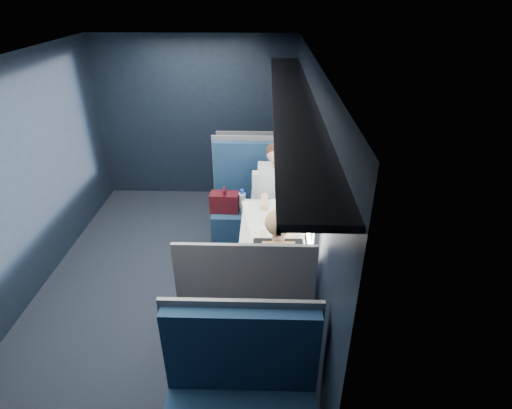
{
  "coord_description": "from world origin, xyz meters",
  "views": [
    {
      "loc": [
        0.99,
        -3.43,
        2.86
      ],
      "look_at": [
        0.9,
        0.0,
        0.95
      ],
      "focal_mm": 28.0,
      "sensor_mm": 36.0,
      "label": 1
    }
  ],
  "objects_px": {
    "seat_bay_near": "(253,208)",
    "seat_row_front": "(256,177)",
    "woman": "(277,268)",
    "bottle_small": "(298,204)",
    "laptop": "(294,212)",
    "cup": "(288,198)",
    "man": "(275,193)",
    "seat_bay_far": "(247,308)",
    "seat_row_back": "(241,409)",
    "table": "(269,229)"
  },
  "relations": [
    {
      "from": "seat_row_back",
      "to": "laptop",
      "type": "height_order",
      "value": "seat_row_back"
    },
    {
      "from": "seat_bay_far",
      "to": "seat_row_back",
      "type": "bearing_deg",
      "value": -90.0
    },
    {
      "from": "table",
      "to": "laptop",
      "type": "distance_m",
      "value": 0.31
    },
    {
      "from": "seat_row_back",
      "to": "man",
      "type": "bearing_deg",
      "value": 84.28
    },
    {
      "from": "seat_bay_far",
      "to": "seat_bay_near",
      "type": "bearing_deg",
      "value": 90.49
    },
    {
      "from": "man",
      "to": "laptop",
      "type": "xyz_separation_m",
      "value": [
        0.19,
        -0.6,
        0.09
      ]
    },
    {
      "from": "seat_row_back",
      "to": "man",
      "type": "distance_m",
      "value": 2.53
    },
    {
      "from": "seat_bay_far",
      "to": "seat_row_front",
      "type": "distance_m",
      "value": 2.67
    },
    {
      "from": "seat_bay_far",
      "to": "laptop",
      "type": "height_order",
      "value": "seat_bay_far"
    },
    {
      "from": "seat_bay_near",
      "to": "bottle_small",
      "type": "distance_m",
      "value": 0.92
    },
    {
      "from": "woman",
      "to": "cup",
      "type": "relative_size",
      "value": 13.34
    },
    {
      "from": "woman",
      "to": "laptop",
      "type": "bearing_deg",
      "value": 77.04
    },
    {
      "from": "seat_bay_near",
      "to": "seat_bay_far",
      "type": "distance_m",
      "value": 1.74
    },
    {
      "from": "table",
      "to": "seat_row_back",
      "type": "relative_size",
      "value": 0.86
    },
    {
      "from": "seat_row_front",
      "to": "cup",
      "type": "relative_size",
      "value": 11.7
    },
    {
      "from": "seat_bay_far",
      "to": "woman",
      "type": "xyz_separation_m",
      "value": [
        0.25,
        0.17,
        0.31
      ]
    },
    {
      "from": "seat_bay_far",
      "to": "laptop",
      "type": "relative_size",
      "value": 3.41
    },
    {
      "from": "seat_bay_near",
      "to": "seat_row_back",
      "type": "relative_size",
      "value": 1.09
    },
    {
      "from": "seat_row_front",
      "to": "bottle_small",
      "type": "xyz_separation_m",
      "value": [
        0.48,
        -1.59,
        0.43
      ]
    },
    {
      "from": "table",
      "to": "bottle_small",
      "type": "xyz_separation_m",
      "value": [
        0.3,
        0.21,
        0.18
      ]
    },
    {
      "from": "bottle_small",
      "to": "cup",
      "type": "bearing_deg",
      "value": 110.08
    },
    {
      "from": "man",
      "to": "seat_bay_far",
      "type": "bearing_deg",
      "value": -99.03
    },
    {
      "from": "laptop",
      "to": "cup",
      "type": "bearing_deg",
      "value": 96.89
    },
    {
      "from": "seat_bay_far",
      "to": "man",
      "type": "distance_m",
      "value": 1.62
    },
    {
      "from": "seat_row_front",
      "to": "laptop",
      "type": "bearing_deg",
      "value": -75.55
    },
    {
      "from": "seat_row_front",
      "to": "woman",
      "type": "relative_size",
      "value": 0.88
    },
    {
      "from": "seat_row_front",
      "to": "woman",
      "type": "xyz_separation_m",
      "value": [
        0.25,
        -2.5,
        0.32
      ]
    },
    {
      "from": "seat_bay_near",
      "to": "seat_row_front",
      "type": "height_order",
      "value": "seat_bay_near"
    },
    {
      "from": "seat_row_front",
      "to": "seat_row_back",
      "type": "distance_m",
      "value": 3.59
    },
    {
      "from": "man",
      "to": "woman",
      "type": "relative_size",
      "value": 1.0
    },
    {
      "from": "seat_bay_far",
      "to": "cup",
      "type": "distance_m",
      "value": 1.42
    },
    {
      "from": "seat_row_front",
      "to": "man",
      "type": "height_order",
      "value": "man"
    },
    {
      "from": "seat_bay_near",
      "to": "seat_row_front",
      "type": "bearing_deg",
      "value": 89.07
    },
    {
      "from": "cup",
      "to": "seat_row_back",
      "type": "bearing_deg",
      "value": -100.03
    },
    {
      "from": "woman",
      "to": "bottle_small",
      "type": "relative_size",
      "value": 5.76
    },
    {
      "from": "table",
      "to": "cup",
      "type": "bearing_deg",
      "value": 64.15
    },
    {
      "from": "seat_bay_far",
      "to": "bottle_small",
      "type": "height_order",
      "value": "seat_bay_far"
    },
    {
      "from": "man",
      "to": "seat_row_front",
      "type": "bearing_deg",
      "value": 102.83
    },
    {
      "from": "man",
      "to": "laptop",
      "type": "bearing_deg",
      "value": -72.63
    },
    {
      "from": "seat_bay_far",
      "to": "cup",
      "type": "xyz_separation_m",
      "value": [
        0.4,
        1.31,
        0.38
      ]
    },
    {
      "from": "seat_bay_far",
      "to": "laptop",
      "type": "bearing_deg",
      "value": 65.94
    },
    {
      "from": "seat_row_back",
      "to": "laptop",
      "type": "bearing_deg",
      "value": 77.06
    },
    {
      "from": "laptop",
      "to": "bottle_small",
      "type": "relative_size",
      "value": 1.61
    },
    {
      "from": "table",
      "to": "seat_bay_near",
      "type": "distance_m",
      "value": 0.92
    },
    {
      "from": "man",
      "to": "laptop",
      "type": "relative_size",
      "value": 3.58
    },
    {
      "from": "seat_bay_far",
      "to": "table",
      "type": "bearing_deg",
      "value": 78.22
    },
    {
      "from": "woman",
      "to": "laptop",
      "type": "relative_size",
      "value": 3.58
    },
    {
      "from": "seat_row_front",
      "to": "cup",
      "type": "bearing_deg",
      "value": -73.74
    },
    {
      "from": "table",
      "to": "cup",
      "type": "relative_size",
      "value": 10.09
    },
    {
      "from": "man",
      "to": "cup",
      "type": "bearing_deg",
      "value": -60.62
    }
  ]
}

